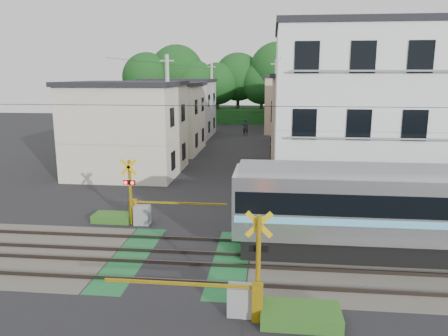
# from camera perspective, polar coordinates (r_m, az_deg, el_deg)

# --- Properties ---
(ground) EXTENTS (120.00, 120.00, 0.00)m
(ground) POSITION_cam_1_polar(r_m,az_deg,el_deg) (16.68, -5.78, -11.75)
(ground) COLOR black
(track_bed) EXTENTS (120.00, 120.00, 0.14)m
(track_bed) POSITION_cam_1_polar(r_m,az_deg,el_deg) (16.67, -5.78, -11.64)
(track_bed) COLOR #47423A
(track_bed) RESTS_ON ground
(crossing_signal_near) EXTENTS (4.74, 0.65, 3.09)m
(crossing_signal_near) POSITION_cam_1_polar(r_m,az_deg,el_deg) (12.78, 2.49, -15.99)
(crossing_signal_near) COLOR #E8B20C
(crossing_signal_near) RESTS_ON ground
(crossing_signal_far) EXTENTS (4.74, 0.65, 3.09)m
(crossing_signal_far) POSITION_cam_1_polar(r_m,az_deg,el_deg) (20.38, -10.86, -5.31)
(crossing_signal_far) COLOR #E8B20C
(crossing_signal_far) RESTS_ON ground
(apartment_block) EXTENTS (10.20, 8.36, 9.30)m
(apartment_block) POSITION_cam_1_polar(r_m,az_deg,el_deg) (25.05, 18.33, 6.73)
(apartment_block) COLOR white
(apartment_block) RESTS_ON ground
(houses_row) EXTENTS (22.07, 31.35, 6.80)m
(houses_row) POSITION_cam_1_polar(r_m,az_deg,el_deg) (41.09, 1.95, 7.21)
(houses_row) COLOR beige
(houses_row) RESTS_ON ground
(tree_hill) EXTENTS (40.00, 13.01, 11.28)m
(tree_hill) POSITION_cam_1_polar(r_m,az_deg,el_deg) (63.31, 3.33, 10.84)
(tree_hill) COLOR #164216
(tree_hill) RESTS_ON ground
(catenary) EXTENTS (60.00, 5.04, 7.00)m
(catenary) POSITION_cam_1_polar(r_m,az_deg,el_deg) (15.50, 16.20, 0.32)
(catenary) COLOR #2D2D33
(catenary) RESTS_ON ground
(utility_poles) EXTENTS (7.90, 42.00, 8.00)m
(utility_poles) POSITION_cam_1_polar(r_m,az_deg,el_deg) (38.26, -0.33, 8.11)
(utility_poles) COLOR #A5A5A0
(utility_poles) RESTS_ON ground
(pedestrian) EXTENTS (0.68, 0.45, 1.84)m
(pedestrian) POSITION_cam_1_polar(r_m,az_deg,el_deg) (49.58, 2.82, 5.33)
(pedestrian) COLOR #23232C
(pedestrian) RESTS_ON ground
(weed_patches) EXTENTS (10.25, 8.80, 0.40)m
(weed_patches) POSITION_cam_1_polar(r_m,az_deg,el_deg) (16.27, 0.33, -11.61)
(weed_patches) COLOR #2D5E1E
(weed_patches) RESTS_ON ground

